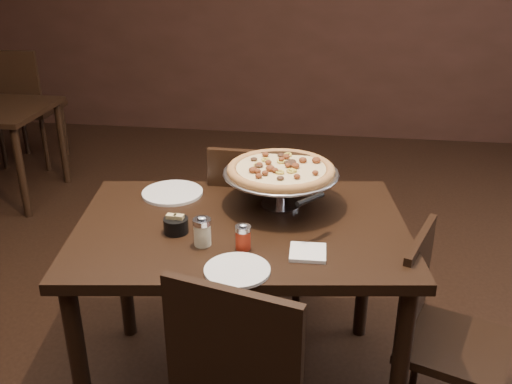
# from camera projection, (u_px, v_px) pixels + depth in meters

# --- Properties ---
(room) EXTENTS (6.04, 7.04, 2.84)m
(room) POSITION_uv_depth(u_px,v_px,m) (247.00, 59.00, 1.93)
(room) COLOR black
(room) RESTS_ON ground
(dining_table) EXTENTS (1.36, 1.00, 0.78)m
(dining_table) POSITION_uv_depth(u_px,v_px,m) (241.00, 248.00, 2.21)
(dining_table) COLOR black
(dining_table) RESTS_ON ground
(pizza_stand) EXTENTS (0.46, 0.46, 0.19)m
(pizza_stand) POSITION_uv_depth(u_px,v_px,m) (281.00, 170.00, 2.25)
(pizza_stand) COLOR silver
(pizza_stand) RESTS_ON dining_table
(parmesan_shaker) EXTENTS (0.06, 0.06, 0.11)m
(parmesan_shaker) POSITION_uv_depth(u_px,v_px,m) (202.00, 231.00, 2.00)
(parmesan_shaker) COLOR beige
(parmesan_shaker) RESTS_ON dining_table
(pepper_flake_shaker) EXTENTS (0.06, 0.06, 0.10)m
(pepper_flake_shaker) POSITION_uv_depth(u_px,v_px,m) (243.00, 237.00, 1.98)
(pepper_flake_shaker) COLOR maroon
(pepper_flake_shaker) RESTS_ON dining_table
(packet_caddy) EXTENTS (0.09, 0.09, 0.07)m
(packet_caddy) POSITION_uv_depth(u_px,v_px,m) (176.00, 225.00, 2.10)
(packet_caddy) COLOR black
(packet_caddy) RESTS_ON dining_table
(napkin_stack) EXTENTS (0.13, 0.13, 0.01)m
(napkin_stack) POSITION_uv_depth(u_px,v_px,m) (308.00, 252.00, 1.96)
(napkin_stack) COLOR white
(napkin_stack) RESTS_ON dining_table
(plate_left) EXTENTS (0.26, 0.26, 0.01)m
(plate_left) POSITION_uv_depth(u_px,v_px,m) (172.00, 193.00, 2.42)
(plate_left) COLOR white
(plate_left) RESTS_ON dining_table
(plate_near) EXTENTS (0.22, 0.22, 0.01)m
(plate_near) POSITION_uv_depth(u_px,v_px,m) (237.00, 270.00, 1.86)
(plate_near) COLOR white
(plate_near) RESTS_ON dining_table
(serving_spatula) EXTENTS (0.17, 0.17, 0.02)m
(serving_spatula) POSITION_uv_depth(u_px,v_px,m) (310.00, 200.00, 2.01)
(serving_spatula) COLOR silver
(serving_spatula) RESTS_ON pizza_stand
(chair_far) EXTENTS (0.45, 0.45, 0.95)m
(chair_far) POSITION_uv_depth(u_px,v_px,m) (262.00, 228.00, 2.70)
(chair_far) COLOR black
(chair_far) RESTS_ON ground
(chair_side) EXTENTS (0.49, 0.49, 0.81)m
(chair_side) POSITION_uv_depth(u_px,v_px,m) (439.00, 328.00, 2.13)
(chair_side) COLOR black
(chair_side) RESTS_ON ground
(bg_chair_far) EXTENTS (0.47, 0.47, 0.99)m
(bg_chair_far) POSITION_uv_depth(u_px,v_px,m) (24.00, 103.00, 4.66)
(bg_chair_far) COLOR black
(bg_chair_far) RESTS_ON ground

